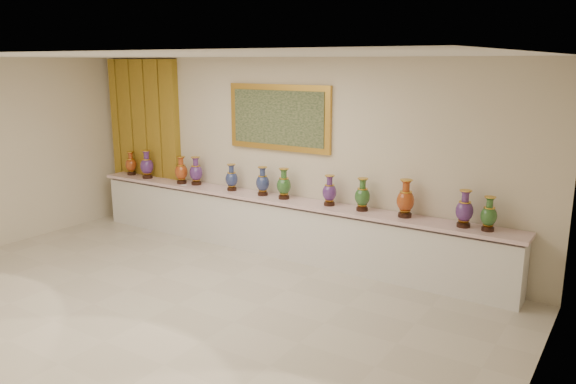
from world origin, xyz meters
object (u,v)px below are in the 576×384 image
at_px(counter, 279,227).
at_px(vase_0, 131,164).
at_px(vase_1, 147,166).
at_px(vase_2, 181,171).

height_order(counter, vase_0, vase_0).
height_order(vase_0, vase_1, vase_1).
bearing_deg(counter, vase_2, -178.52).
bearing_deg(vase_2, vase_0, 177.53).
bearing_deg(vase_2, counter, 1.48).
xyz_separation_m(counter, vase_2, (-1.97, -0.05, 0.67)).
bearing_deg(vase_2, vase_1, -179.89).
relative_size(vase_0, vase_2, 0.92).
xyz_separation_m(vase_0, vase_2, (1.30, -0.06, 0.02)).
distance_m(counter, vase_1, 2.88).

